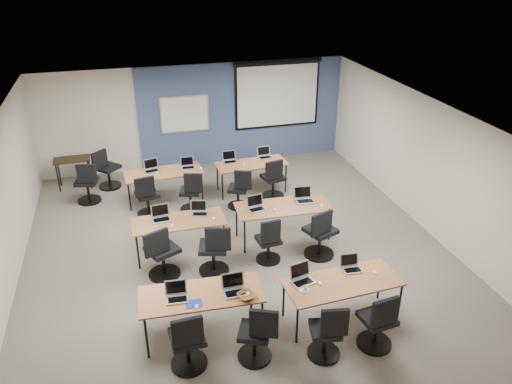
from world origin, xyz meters
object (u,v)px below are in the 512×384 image
object	(u,v)px
laptop_5	(199,211)
laptop_11	(265,155)
laptop_1	(234,288)
task_chair_6	(269,244)
laptop_4	(161,216)
task_chair_4	(162,256)
laptop_9	(188,165)
spare_chair_a	(107,172)
task_chair_10	(239,192)
training_table_mid_left	(179,223)
whiteboard	(185,114)
training_table_back_right	(251,165)
laptop_8	(151,168)
laptop_3	(351,266)
training_table_front_right	(343,284)
laptop_10	(230,159)
laptop_7	(304,197)
task_chair_8	(147,199)
laptop_2	(302,277)
task_chair_9	(191,195)
spare_chair_b	(88,186)
utility_table	(72,163)
task_chair_7	(320,237)
task_chair_1	(257,338)
laptop_6	(256,206)
task_chair_11	(273,182)
projector_screen	(277,91)
training_table_back_left	(164,174)
training_table_mid_right	(283,208)
laptop_0	(177,294)
task_chair_5	(214,253)
training_table_front_left	(201,296)
task_chair_0	(188,345)
task_chair_2	(327,336)
task_chair_3	(378,325)

from	to	relation	value
laptop_5	laptop_11	bearing A→B (deg)	65.32
laptop_1	task_chair_6	xyz separation A→B (m)	(1.04, 1.63, -0.40)
laptop_4	task_chair_4	size ratio (longest dim) A/B	0.33
laptop_9	spare_chair_a	xyz separation A→B (m)	(-1.86, 0.95, -0.37)
task_chair_10	spare_chair_a	world-z (taller)	spare_chair_a
training_table_mid_left	task_chair_6	xyz separation A→B (m)	(1.56, -0.73, -0.29)
whiteboard	training_table_back_right	size ratio (longest dim) A/B	0.77
laptop_8	laptop_3	bearing A→B (deg)	-75.33
training_table_front_right	laptop_10	xyz separation A→B (m)	(-0.62, 5.09, 0.11)
laptop_7	training_table_front_right	bearing A→B (deg)	-92.39
training_table_mid_left	task_chair_8	size ratio (longest dim) A/B	1.73
laptop_2	task_chair_9	size ratio (longest dim) A/B	0.36
spare_chair_b	utility_table	bearing A→B (deg)	122.38
task_chair_7	task_chair_9	bearing A→B (deg)	109.22
task_chair_4	laptop_10	world-z (taller)	task_chair_4
task_chair_1	laptop_6	size ratio (longest dim) A/B	2.90
laptop_7	task_chair_11	bearing A→B (deg)	100.09
projector_screen	laptop_4	world-z (taller)	projector_screen
training_table_back_left	laptop_5	xyz separation A→B (m)	(0.46, -2.16, 0.11)
training_table_front_right	task_chair_10	size ratio (longest dim) A/B	1.89
training_table_mid_right	laptop_0	bearing A→B (deg)	-133.46
training_table_mid_right	laptop_10	bearing A→B (deg)	104.56
laptop_1	training_table_mid_left	bearing A→B (deg)	101.17
training_table_back_left	task_chair_10	bearing A→B (deg)	-31.08
task_chair_5	task_chair_10	bearing A→B (deg)	80.70
task_chair_8	task_chair_11	distance (m)	2.91
training_table_back_left	laptop_9	distance (m)	0.59
training_table_front_left	training_table_mid_left	size ratio (longest dim) A/B	1.06
whiteboard	laptop_8	bearing A→B (deg)	-121.26
projector_screen	laptop_5	xyz separation A→B (m)	(-2.84, -4.03, -1.10)
laptop_11	laptop_6	bearing A→B (deg)	-114.43
laptop_0	spare_chair_b	size ratio (longest dim) A/B	0.31
projector_screen	laptop_10	world-z (taller)	projector_screen
task_chair_0	laptop_4	xyz separation A→B (m)	(-0.02, 3.10, 0.38)
task_chair_4	task_chair_10	bearing A→B (deg)	23.83
laptop_9	utility_table	bearing A→B (deg)	157.55
laptop_2	laptop_9	bearing A→B (deg)	88.26
training_table_mid_left	task_chair_1	xyz separation A→B (m)	(0.67, -3.05, -0.28)
whiteboard	training_table_mid_left	xyz separation A→B (m)	(-0.77, -4.22, -0.77)
laptop_1	task_chair_2	size ratio (longest dim) A/B	0.36
laptop_5	spare_chair_b	size ratio (longest dim) A/B	0.31
whiteboard	task_chair_11	size ratio (longest dim) A/B	1.27
laptop_3	task_chair_10	world-z (taller)	laptop_3
laptop_7	spare_chair_b	xyz separation A→B (m)	(-4.30, 2.57, -0.38)
task_chair_7	laptop_9	distance (m)	3.84
training_table_front_right	task_chair_1	bearing A→B (deg)	-165.51
whiteboard	task_chair_10	bearing A→B (deg)	-73.95
task_chair_11	task_chair_5	bearing A→B (deg)	-138.94
laptop_3	spare_chair_a	world-z (taller)	spare_chair_a
projector_screen	task_chair_3	bearing A→B (deg)	-96.38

